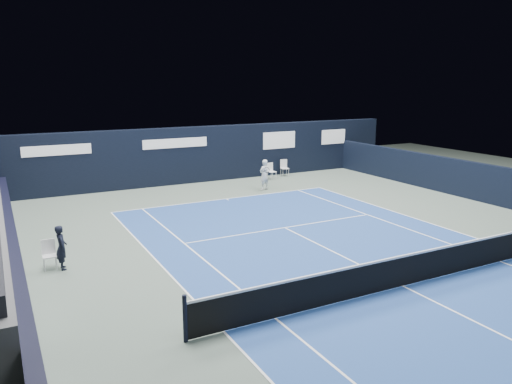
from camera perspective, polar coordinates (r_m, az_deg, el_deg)
ground at (r=16.09m, az=11.49°, el=-8.04°), size 48.00×48.00×0.00m
court_surface at (r=14.72m, az=16.49°, el=-10.31°), size 10.97×23.77×0.01m
enclosure_wall_right at (r=25.92m, az=24.10°, el=1.06°), size 0.30×22.00×1.80m
folding_chair_back_a at (r=28.97m, az=1.67°, el=2.74°), size 0.47×0.49×0.94m
folding_chair_back_b at (r=29.99m, az=3.25°, el=2.93°), size 0.49×0.48×0.98m
line_judge_chair at (r=16.49m, az=-22.58°, el=-6.38°), size 0.40×0.39×0.90m
line_judge at (r=16.24m, az=-21.35°, el=-5.91°), size 0.35×0.51×1.38m
court_markings at (r=14.71m, az=16.49°, el=-10.29°), size 11.03×23.83×0.00m
tennis_net at (r=14.53m, az=16.62°, el=-8.47°), size 12.90×0.10×1.10m
back_sponsor_wall at (r=28.08m, az=-7.40°, el=4.24°), size 26.00×0.63×3.10m
side_barrier_left at (r=16.30m, az=-25.92°, el=-6.59°), size 0.33×22.00×1.20m
tennis_player at (r=26.02m, az=0.94°, el=1.99°), size 0.67×0.88×1.60m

